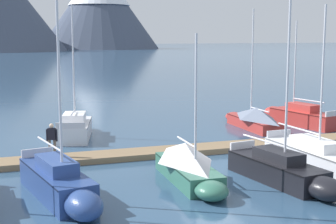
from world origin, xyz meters
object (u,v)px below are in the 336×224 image
Objects in this scene: sailboat_mid_dock_port at (75,127)px; sailboat_far_berth at (285,171)px; sailboat_mid_dock_starboard at (189,165)px; sailboat_last_slip at (298,116)px; sailboat_outer_slip at (318,157)px; person_on_dock at (52,138)px; sailboat_second_berth at (61,184)px; sailboat_end_of_dock at (253,118)px.

sailboat_far_berth is at bearing -64.96° from sailboat_mid_dock_port.
sailboat_far_berth is at bearing -27.37° from sailboat_mid_dock_starboard.
sailboat_far_berth reaches higher than sailboat_last_slip.
sailboat_mid_dock_starboard is at bearing 177.54° from sailboat_outer_slip.
sailboat_last_slip reaches higher than person_on_dock.
sailboat_last_slip is (9.49, 12.08, 0.05)m from sailboat_far_berth.
sailboat_outer_slip is 4.62× the size of person_on_dock.
sailboat_outer_slip reaches higher than person_on_dock.
sailboat_mid_dock_port is 12.02m from sailboat_mid_dock_starboard.
sailboat_far_berth reaches higher than sailboat_mid_dock_starboard.
sailboat_second_berth is 1.00× the size of sailboat_end_of_dock.
sailboat_second_berth is at bearing -150.42° from sailboat_last_slip.
sailboat_last_slip is at bearing -5.53° from sailboat_mid_dock_port.
person_on_dock is (-2.34, -5.98, 0.62)m from sailboat_mid_dock_port.
sailboat_end_of_dock is at bearing -179.16° from sailboat_last_slip.
sailboat_outer_slip is 12.31m from sailboat_last_slip.
sailboat_second_berth is 9.44m from sailboat_far_berth.
sailboat_far_berth is 3.41m from sailboat_outer_slip.
sailboat_mid_dock_starboard is 16.64m from sailboat_last_slip.
sailboat_mid_dock_port is 15.03m from sailboat_far_berth.
sailboat_end_of_dock reaches higher than sailboat_far_berth.
sailboat_far_berth is 13.30m from sailboat_end_of_dock.
sailboat_last_slip is at bearing 13.73° from person_on_dock.
person_on_dock is (-14.38, -4.39, 0.53)m from sailboat_end_of_dock.
sailboat_end_of_dock is 3.81m from sailboat_last_slip.
person_on_dock is (-8.70, 7.64, 0.66)m from sailboat_far_berth.
sailboat_mid_dock_starboard is at bearing -77.07° from sailboat_mid_dock_port.
sailboat_far_berth is 1.03× the size of sailboat_outer_slip.
sailboat_outer_slip is 1.05× the size of sailboat_last_slip.
person_on_dock is at bearing 131.25° from sailboat_mid_dock_starboard.
sailboat_second_berth reaches higher than sailboat_outer_slip.
sailboat_outer_slip is at bearing 0.98° from sailboat_second_berth.
sailboat_second_berth is 5.68m from sailboat_mid_dock_starboard.
sailboat_end_of_dock is (15.01, 10.63, 0.06)m from sailboat_second_berth.
sailboat_second_berth is 1.01× the size of sailboat_far_berth.
sailboat_mid_dock_port is 4.86× the size of person_on_dock.
sailboat_far_berth reaches higher than sailboat_outer_slip.
sailboat_mid_dock_port is 15.92m from sailboat_last_slip.
sailboat_end_of_dock is (2.67, 10.41, 0.13)m from sailboat_outer_slip.
sailboat_last_slip is at bearing 29.58° from sailboat_second_berth.
sailboat_end_of_dock reaches higher than person_on_dock.
sailboat_mid_dock_port is at bearing 102.93° from sailboat_mid_dock_starboard.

